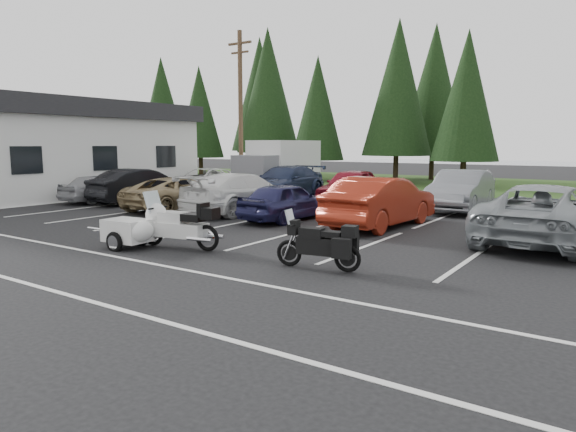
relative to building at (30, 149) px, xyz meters
The scene contains 28 objects.
ground 18.60m from the building, 12.53° to the right, with size 120.00×120.00×0.00m, color black.
grass_strip 27.02m from the building, 48.01° to the left, with size 80.00×16.00×0.01m, color #1C3B12.
building is the anchor object (origin of this frame).
utility_pole 11.53m from the building, 45.00° to the left, with size 1.60×0.26×9.00m.
box_truck 13.16m from the building, 40.36° to the left, with size 2.40×5.60×2.90m, color silver, non-canonical shape.
stall_markings 18.28m from the building, ahead, with size 32.00×16.00×0.01m, color silver.
conifer_0 21.37m from the building, 118.39° to the left, with size 4.58×4.58×10.66m.
conifer_1 17.90m from the building, 103.09° to the left, with size 3.96×3.96×9.22m.
conifer_2 19.43m from the building, 83.93° to the left, with size 5.10×5.10×11.89m.
conifer_3 19.16m from the building, 66.68° to the left, with size 3.87×3.87×9.02m.
conifer_4 23.30m from the building, 55.48° to the left, with size 4.80×4.80×11.17m.
conifer_5 25.37m from the building, 44.36° to the left, with size 4.14×4.14×9.63m.
conifer_back_a 23.57m from the building, 94.97° to the left, with size 5.28×5.28×12.30m.
conifer_back_b 27.69m from the building, 59.22° to the left, with size 4.97×4.97×11.58m.
car_near_0 6.52m from the building, ahead, with size 1.57×3.90×1.33m, color #A7A7AB.
car_near_1 8.36m from the building, ahead, with size 1.67×4.80×1.58m, color black.
car_near_2 11.66m from the building, ahead, with size 2.26×4.90×1.36m, color #937D55.
car_near_3 14.28m from the building, ahead, with size 2.21×5.43×1.58m, color silver.
car_near_4 16.87m from the building, ahead, with size 1.60×3.99×1.36m, color #1B1C44.
car_near_5 20.21m from the building, ahead, with size 1.73×4.97×1.64m, color maroon.
car_near_6 25.07m from the building, ahead, with size 2.69×5.83×1.62m, color gray.
car_far_0 9.32m from the building, 41.74° to the left, with size 2.24×4.86×1.35m, color white.
car_far_1 13.89m from the building, 25.79° to the left, with size 2.24×5.51×1.60m, color #18223E.
car_far_2 17.34m from the building, 19.21° to the left, with size 1.87×4.66×1.59m, color maroon.
car_far_3 22.04m from the building, 15.78° to the left, with size 1.75×5.01×1.65m, color slate.
touring_motorcycle 18.36m from the building, 18.85° to the right, with size 2.68×0.82×1.48m, color silver, non-canonical shape.
cargo_trailer 17.60m from the building, 22.34° to the right, with size 1.67×0.94×0.77m, color silver, non-canonical shape.
adventure_motorcycle 22.27m from the building, 15.20° to the right, with size 2.13×0.74×1.30m, color black, non-canonical shape.
Camera 1 is at (8.98, -11.14, 2.68)m, focal length 32.00 mm.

